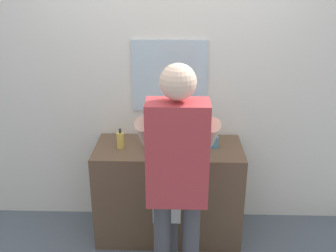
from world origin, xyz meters
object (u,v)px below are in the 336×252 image
Objects in this scene: soap_bottle at (120,140)px; adult_parent at (177,167)px; toothbrush_cup at (214,141)px; child_toddler at (167,204)px.

soap_bottle is 0.10× the size of adult_parent.
toothbrush_cup is 0.76m from soap_bottle.
toothbrush_cup reaches higher than soap_bottle.
soap_bottle is at bearing -177.74° from toothbrush_cup.
adult_parent is at bearing -76.03° from child_toddler.
child_toddler is at bearing -131.98° from toothbrush_cup.
adult_parent is at bearing -112.44° from toothbrush_cup.
toothbrush_cup is 1.25× the size of soap_bottle.
child_toddler is at bearing -44.28° from soap_bottle.
toothbrush_cup is 0.12× the size of adult_parent.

